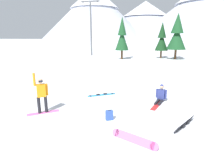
% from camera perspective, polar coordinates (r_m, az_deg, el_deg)
% --- Properties ---
extents(ground_plane, '(800.00, 800.00, 0.00)m').
position_cam_1_polar(ground_plane, '(8.17, 1.43, -12.24)').
color(ground_plane, white).
extents(snowboarder_foreground, '(1.34, 1.17, 2.00)m').
position_cam_1_polar(snowboarder_foreground, '(9.64, -20.54, -2.98)').
color(snowboarder_foreground, pink).
rests_on(snowboarder_foreground, ground_plane).
extents(snowboarder_midground, '(0.83, 1.86, 1.00)m').
position_cam_1_polar(snowboarder_midground, '(11.14, 14.44, -3.52)').
color(snowboarder_midground, black).
rests_on(snowboarder_midground, ground_plane).
extents(loose_snowboard_near_left, '(1.02, 1.75, 0.26)m').
position_cam_1_polar(loose_snowboard_near_left, '(8.53, 21.16, -11.08)').
color(loose_snowboard_near_left, black).
rests_on(loose_snowboard_near_left, ground_plane).
extents(loose_snowboard_near_right, '(1.66, 1.29, 0.09)m').
position_cam_1_polar(loose_snowboard_near_right, '(12.14, -3.14, -3.26)').
color(loose_snowboard_near_right, '#1E8CD8').
rests_on(loose_snowboard_near_right, ground_plane).
extents(loose_snowboard_far_spare, '(1.78, 0.85, 0.27)m').
position_cam_1_polar(loose_snowboard_far_spare, '(6.94, 6.63, -16.10)').
color(loose_snowboard_far_spare, pink).
rests_on(loose_snowboard_far_spare, ground_plane).
extents(backpack_blue, '(0.38, 0.36, 0.47)m').
position_cam_1_polar(backpack_blue, '(8.55, -0.83, -9.42)').
color(backpack_blue, '#2D4C9E').
rests_on(backpack_blue, ground_plane).
extents(pine_tree_young, '(2.27, 2.27, 6.91)m').
position_cam_1_polar(pine_tree_young, '(32.25, 3.06, 14.17)').
color(pine_tree_young, '#472D19').
rests_on(pine_tree_young, ground_plane).
extents(pine_tree_short, '(2.27, 2.27, 6.19)m').
position_cam_1_polar(pine_tree_short, '(34.83, 14.84, 13.08)').
color(pine_tree_short, '#472D19').
rests_on(pine_tree_short, ground_plane).
extents(pine_tree_leaning, '(3.18, 3.18, 7.49)m').
position_cam_1_polar(pine_tree_leaning, '(33.72, 19.05, 14.00)').
color(pine_tree_leaning, '#472D19').
rests_on(pine_tree_leaning, ground_plane).
extents(ski_lift_tower, '(3.76, 0.36, 10.63)m').
position_cam_1_polar(ski_lift_tower, '(39.54, -6.41, 17.48)').
color(ski_lift_tower, '#595B60').
rests_on(ski_lift_tower, ground_plane).
extents(peak_central_summit, '(126.24, 126.24, 60.56)m').
position_cam_1_polar(peak_central_summit, '(237.95, -5.26, 20.61)').
color(peak_central_summit, '#B2B7C6').
rests_on(peak_central_summit, ground_plane).
extents(peak_west_ridge, '(132.77, 132.77, 49.02)m').
position_cam_1_polar(peak_west_ridge, '(263.12, 10.00, 18.49)').
color(peak_west_ridge, '#9EA3B2').
rests_on(peak_west_ridge, ground_plane).
extents(peak_north_spur, '(162.83, 162.83, 61.62)m').
position_cam_1_polar(peak_north_spur, '(231.39, 27.75, 19.49)').
color(peak_north_spur, '#B2B7C6').
rests_on(peak_north_spur, ground_plane).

